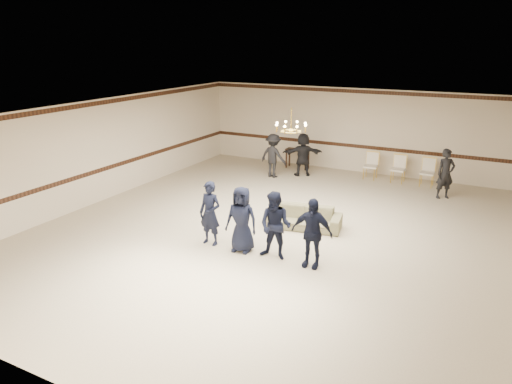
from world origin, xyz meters
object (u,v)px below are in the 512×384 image
boy_a (210,213)px  adult_mid (303,154)px  adult_left (273,156)px  banquet_chair_left (371,166)px  boy_b (242,219)px  settee (304,218)px  chandelier (291,119)px  banquet_chair_mid (398,169)px  boy_d (312,233)px  adult_right (445,174)px  console_table (297,159)px  banquet_chair_right (427,173)px  boy_c (275,226)px

boy_a → adult_mid: 6.99m
adult_left → banquet_chair_left: 3.61m
boy_b → settee: boy_b is taller
chandelier → banquet_chair_mid: 6.03m
boy_a → boy_d: (2.70, 0.00, 0.00)m
settee → adult_right: 5.48m
settee → console_table: 6.39m
banquet_chair_right → adult_left: bearing=-165.5°
boy_b → boy_d: same height
banquet_chair_right → boy_b: bearing=-112.7°
settee → boy_a: bearing=-139.1°
banquet_chair_left → banquet_chair_mid: (1.00, 0.00, 0.00)m
boy_a → settee: bearing=53.2°
console_table → adult_mid: bearing=-57.5°
banquet_chair_left → console_table: bearing=170.9°
chandelier → boy_a: chandelier is taller
console_table → banquet_chair_mid: bearing=-3.4°
settee → adult_right: bearing=45.7°
settee → banquet_chair_mid: 5.79m
adult_mid → banquet_chair_right: adult_mid is taller
adult_right → banquet_chair_left: 2.93m
boy_a → banquet_chair_mid: (3.05, 7.70, -0.33)m
boy_b → adult_mid: 7.09m
adult_right → adult_mid: bearing=139.7°
adult_left → adult_mid: bearing=-133.7°
adult_left → banquet_chair_right: bearing=-156.7°
boy_c → boy_d: 0.90m
boy_b → banquet_chair_left: size_ratio=1.66×
console_table → banquet_chair_left: bearing=-4.3°
chandelier → boy_a: 3.43m
adult_left → boy_b: bearing=117.3°
chandelier → console_table: chandelier is taller
boy_c → adult_left: adult_left is taller
adult_mid → banquet_chair_right: (4.41, 0.71, -0.33)m
boy_a → boy_b: (0.90, 0.00, 0.00)m
chandelier → adult_right: size_ratio=0.57×
chandelier → boy_d: chandelier is taller
adult_right → banquet_chair_right: adult_right is taller
boy_b → console_table: bearing=98.1°
settee → banquet_chair_left: (0.37, 5.62, 0.19)m
adult_left → adult_mid: (0.90, 0.70, 0.00)m
settee → adult_left: bearing=114.8°
boy_a → adult_left: bearing=103.5°
adult_right → banquet_chair_mid: size_ratio=1.67×
banquet_chair_mid → console_table: (-4.00, 0.20, -0.10)m
banquet_chair_right → boy_a: bearing=-118.2°
adult_left → console_table: adult_left is taller
boy_d → adult_mid: adult_mid is taller
banquet_chair_right → boy_d: bearing=-100.4°
boy_a → boy_c: size_ratio=1.00×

